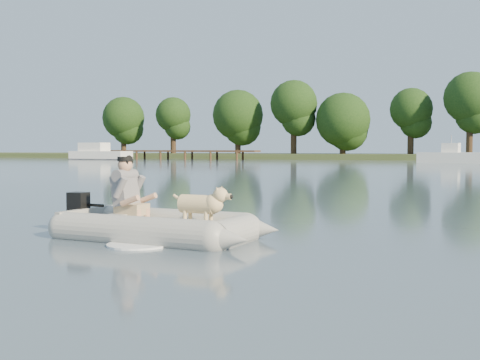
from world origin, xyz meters
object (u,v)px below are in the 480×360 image
at_px(dock, 180,155).
at_px(man, 126,188).
at_px(dinghy, 161,202).
at_px(dog, 198,207).
at_px(cabin_cruiser, 101,151).
at_px(motorboat, 454,150).

bearing_deg(dock, man, -64.26).
bearing_deg(dinghy, dog, 4.57).
distance_m(dock, dinghy, 57.85).
bearing_deg(dock, cabin_cruiser, -158.71).
xyz_separation_m(man, dog, (1.20, -0.10, -0.23)).
height_order(dinghy, man, man).
xyz_separation_m(dinghy, motorboat, (2.88, 46.50, 0.61)).
bearing_deg(dinghy, man, 175.76).
bearing_deg(dock, dinghy, -63.75).
bearing_deg(dog, dock, 121.48).
relative_size(dinghy, cabin_cruiser, 0.58).
height_order(dinghy, dog, dinghy).
xyz_separation_m(dock, dog, (26.17, -51.88, -0.06)).
relative_size(dog, motorboat, 0.14).
height_order(man, motorboat, motorboat).
relative_size(dinghy, man, 4.28).
bearing_deg(man, dog, 0.00).
height_order(man, cabin_cruiser, cabin_cruiser).
distance_m(dock, motorboat, 28.98).
xyz_separation_m(dog, motorboat, (2.30, 46.51, 0.67)).
bearing_deg(motorboat, cabin_cruiser, -172.70).
bearing_deg(cabin_cruiser, dinghy, -52.99).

